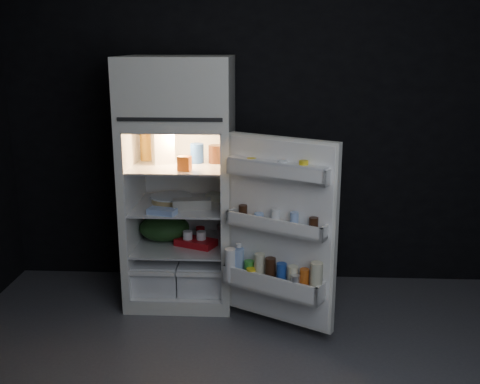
# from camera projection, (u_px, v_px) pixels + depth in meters

# --- Properties ---
(wall_back) EXTENTS (4.00, 0.00, 2.70)m
(wall_back) POSITION_uv_depth(u_px,v_px,m) (263.00, 112.00, 4.31)
(wall_back) COLOR black
(wall_back) RESTS_ON ground
(wall_front) EXTENTS (4.00, 0.00, 2.70)m
(wall_front) POSITION_uv_depth(u_px,v_px,m) (241.00, 335.00, 1.03)
(wall_front) COLOR black
(wall_front) RESTS_ON ground
(refrigerator) EXTENTS (0.76, 0.71, 1.78)m
(refrigerator) POSITION_uv_depth(u_px,v_px,m) (180.00, 172.00, 4.07)
(refrigerator) COLOR white
(refrigerator) RESTS_ON ground
(fridge_door) EXTENTS (0.72, 0.52, 1.22)m
(fridge_door) POSITION_uv_depth(u_px,v_px,m) (278.00, 236.00, 3.56)
(fridge_door) COLOR white
(fridge_door) RESTS_ON ground
(milk_jug) EXTENTS (0.19, 0.19, 0.24)m
(milk_jug) POSITION_uv_depth(u_px,v_px,m) (163.00, 146.00, 4.03)
(milk_jug) COLOR white
(milk_jug) RESTS_ON refrigerator
(mayo_jar) EXTENTS (0.10, 0.10, 0.14)m
(mayo_jar) POSITION_uv_depth(u_px,v_px,m) (197.00, 153.00, 4.04)
(mayo_jar) COLOR #1C419A
(mayo_jar) RESTS_ON refrigerator
(jam_jar) EXTENTS (0.13, 0.13, 0.13)m
(jam_jar) POSITION_uv_depth(u_px,v_px,m) (216.00, 154.00, 4.04)
(jam_jar) COLOR black
(jam_jar) RESTS_ON refrigerator
(amber_bottle) EXTENTS (0.09, 0.09, 0.22)m
(amber_bottle) POSITION_uv_depth(u_px,v_px,m) (146.00, 145.00, 4.12)
(amber_bottle) COLOR orange
(amber_bottle) RESTS_ON refrigerator
(small_carton) EXTENTS (0.10, 0.08, 0.10)m
(small_carton) POSITION_uv_depth(u_px,v_px,m) (184.00, 164.00, 3.79)
(small_carton) COLOR #C85817
(small_carton) RESTS_ON refrigerator
(egg_carton) EXTENTS (0.28, 0.14, 0.07)m
(egg_carton) POSITION_uv_depth(u_px,v_px,m) (192.00, 204.00, 3.98)
(egg_carton) COLOR gray
(egg_carton) RESTS_ON refrigerator
(pie) EXTENTS (0.32, 0.32, 0.04)m
(pie) POSITION_uv_depth(u_px,v_px,m) (171.00, 199.00, 4.15)
(pie) COLOR tan
(pie) RESTS_ON refrigerator
(flat_package) EXTENTS (0.21, 0.15, 0.04)m
(flat_package) POSITION_uv_depth(u_px,v_px,m) (162.00, 211.00, 3.85)
(flat_package) COLOR #93B1E4
(flat_package) RESTS_ON refrigerator
(wrapped_pkg) EXTENTS (0.16, 0.15, 0.05)m
(wrapped_pkg) POSITION_uv_depth(u_px,v_px,m) (217.00, 197.00, 4.20)
(wrapped_pkg) COLOR beige
(wrapped_pkg) RESTS_ON refrigerator
(produce_bag) EXTENTS (0.44, 0.40, 0.20)m
(produce_bag) POSITION_uv_depth(u_px,v_px,m) (164.00, 228.00, 4.21)
(produce_bag) COLOR #193815
(produce_bag) RESTS_ON refrigerator
(yogurt_tray) EXTENTS (0.33, 0.26, 0.05)m
(yogurt_tray) POSITION_uv_depth(u_px,v_px,m) (196.00, 242.00, 4.11)
(yogurt_tray) COLOR #A40E14
(yogurt_tray) RESTS_ON refrigerator
(small_can_red) EXTENTS (0.08, 0.08, 0.09)m
(small_can_red) POSITION_uv_depth(u_px,v_px,m) (200.00, 233.00, 4.26)
(small_can_red) COLOR #A40E14
(small_can_red) RESTS_ON refrigerator
(small_can_silver) EXTENTS (0.09, 0.09, 0.09)m
(small_can_silver) POSITION_uv_depth(u_px,v_px,m) (221.00, 230.00, 4.31)
(small_can_silver) COLOR silver
(small_can_silver) RESTS_ON refrigerator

